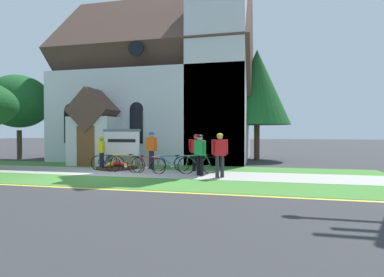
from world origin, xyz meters
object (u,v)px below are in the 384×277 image
Objects in this scene: bicycle_black at (107,163)px; roadside_conifer at (257,87)px; cyclist_in_orange_jersey at (200,152)px; bicycle_green at (199,165)px; cyclist_in_red_jersey at (151,147)px; cyclist_in_blue_jersey at (196,149)px; cyclist_in_yellow_jersey at (220,151)px; yard_deciduous_tree at (19,102)px; bicycle_orange at (170,163)px; cyclist_in_white_jersey at (102,150)px; bicycle_blue at (148,165)px; bicycle_silver at (124,164)px; church_sign at (122,143)px.

roadside_conifer is (6.69, 6.95, 4.27)m from bicycle_black.
cyclist_in_orange_jersey is at bearing -105.97° from roadside_conifer.
bicycle_green is 8.57m from roadside_conifer.
cyclist_in_blue_jersey is at bearing -3.97° from cyclist_in_red_jersey.
cyclist_in_blue_jersey is at bearing 127.15° from cyclist_in_yellow_jersey.
bicycle_black is at bearing -25.30° from yard_deciduous_tree.
bicycle_black is 10.55m from roadside_conifer.
bicycle_orange is 2.89m from cyclist_in_yellow_jersey.
bicycle_blue is at bearing -19.98° from cyclist_in_white_jersey.
bicycle_green is (3.29, 0.32, -0.00)m from bicycle_silver.
cyclist_in_yellow_jersey is (3.17, -0.54, 0.66)m from bicycle_blue.
yard_deciduous_tree is at bearing 159.98° from cyclist_in_yellow_jersey.
cyclist_in_white_jersey is 10.39m from roadside_conifer.
bicycle_blue is 0.94× the size of cyclist_in_red_jersey.
cyclist_in_white_jersey is at bearing -177.77° from cyclist_in_blue_jersey.
cyclist_in_red_jersey is at bearing 159.01° from bicycle_green.
bicycle_silver is at bearing 175.62° from cyclist_in_orange_jersey.
bicycle_blue is (-2.14, -0.38, -0.02)m from bicycle_green.
roadside_conifer is at bearing 60.12° from bicycle_orange.
yard_deciduous_tree is at bearing 162.17° from bicycle_green.
bicycle_silver is 4.41m from cyclist_in_yellow_jersey.
cyclist_in_red_jersey reaches higher than bicycle_silver.
cyclist_in_yellow_jersey is at bearing -23.40° from church_sign.
bicycle_silver is 1.08× the size of bicycle_black.
bicycle_orange is at bearing 23.08° from bicycle_silver.
yard_deciduous_tree is at bearing 157.12° from bicycle_blue.
bicycle_blue is 9.69m from roadside_conifer.
bicycle_black is 0.94m from cyclist_in_white_jersey.
cyclist_in_yellow_jersey reaches higher than bicycle_black.
bicycle_black is 2.15m from cyclist_in_red_jersey.
cyclist_in_red_jersey is (1.71, -0.38, -0.16)m from church_sign.
bicycle_silver is 1.09× the size of bicycle_green.
church_sign is at bearing 162.31° from bicycle_green.
church_sign reaches higher than cyclist_in_orange_jersey.
bicycle_orange is 0.98× the size of cyclist_in_red_jersey.
cyclist_in_yellow_jersey is 15.00m from yard_deciduous_tree.
cyclist_in_yellow_jersey reaches higher than bicycle_orange.
bicycle_green is at bearing -18.96° from bicycle_orange.
yard_deciduous_tree is at bearing 156.13° from cyclist_in_white_jersey.
bicycle_silver reaches higher than bicycle_black.
bicycle_orange is at bearing -119.88° from roadside_conifer.
cyclist_in_yellow_jersey is at bearing -9.64° from bicycle_blue.
bicycle_silver is at bearing -61.56° from church_sign.
bicycle_black is 5.49m from cyclist_in_yellow_jersey.
bicycle_silver is (0.89, -1.65, -0.83)m from church_sign.
church_sign reaches higher than bicycle_blue.
bicycle_blue is 1.00× the size of cyclist_in_blue_jersey.
cyclist_in_blue_jersey is (4.05, 0.69, 0.63)m from bicycle_black.
bicycle_green is at bearing -71.08° from cyclist_in_blue_jersey.
cyclist_in_white_jersey is 0.22× the size of roadside_conifer.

